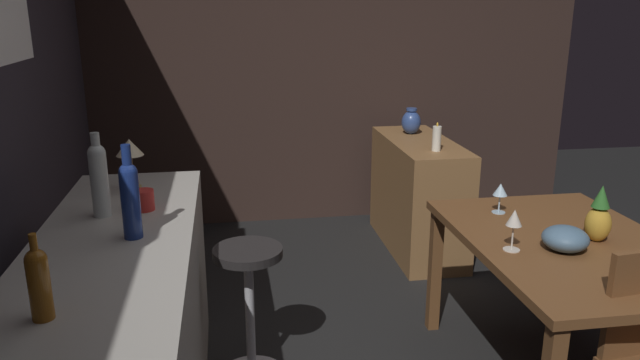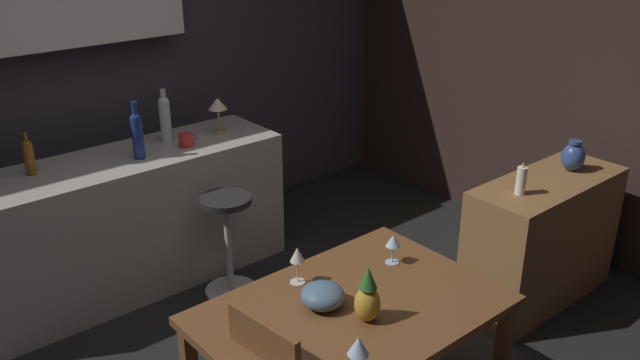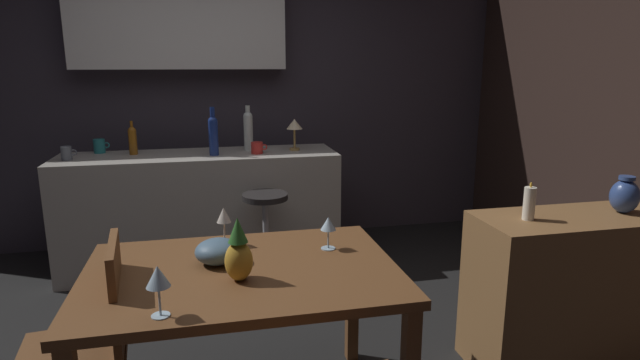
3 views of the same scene
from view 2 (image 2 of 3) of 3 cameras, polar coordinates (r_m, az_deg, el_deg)
The scene contains 18 objects.
wall_kitchen_back at distance 4.73m, azimuth -19.63°, elevation 10.04°, with size 5.20×0.33×2.60m.
wall_side_right at distance 5.06m, azimuth 18.42°, elevation 9.69°, with size 0.10×4.40×2.60m, color #33231E.
dining_table at distance 2.98m, azimuth 2.75°, elevation -12.25°, with size 1.30×0.90×0.74m.
kitchen_counter at distance 4.44m, azimuth -16.47°, elevation -3.65°, with size 2.10×0.60×0.90m, color #B2ADA3.
sideboard_cabinet at distance 4.37m, azimuth 18.59°, elevation -4.92°, with size 1.10×0.44×0.82m, color olive.
bar_stool at distance 4.24m, azimuth -7.94°, elevation -5.44°, with size 0.34×0.34×0.69m.
wine_glass_left at distance 3.21m, azimuth 6.34°, elevation -5.34°, with size 0.07×0.07×0.15m.
wine_glass_right at distance 2.48m, azimuth 3.34°, elevation -14.22°, with size 0.08×0.08×0.18m.
wine_glass_center at distance 3.03m, azimuth -1.98°, elevation -6.62°, with size 0.07×0.07×0.18m.
pineapple_centerpiece at distance 2.80m, azimuth 4.13°, elevation -10.12°, with size 0.11×0.11×0.26m.
fruit_bowl at distance 2.90m, azimuth 0.23°, elevation -9.97°, with size 0.20×0.20×0.11m, color slate.
wine_bottle_clear at distance 4.42m, azimuth -13.27°, elevation 5.33°, with size 0.07×0.07×0.36m.
wine_bottle_cobalt at distance 4.18m, azimuth -15.54°, elevation 3.95°, with size 0.07×0.07×0.36m.
wine_bottle_amber at distance 4.15m, azimuth -23.89°, elevation 1.93°, with size 0.06×0.06×0.26m.
cup_red at distance 4.35m, azimuth -11.52°, elevation 3.41°, with size 0.12×0.09×0.09m.
counter_lamp at distance 4.52m, azimuth -8.83°, elevation 6.31°, with size 0.13×0.13×0.25m.
pillar_candle_tall at distance 3.92m, azimuth 17.01°, elevation -0.05°, with size 0.06×0.06×0.19m.
vase_ceramic_blue at distance 4.37m, azimuth 21.06°, elevation 1.91°, with size 0.14×0.14×0.19m.
Camera 2 is at (-1.68, -2.26, 2.38)m, focal length 36.98 mm.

